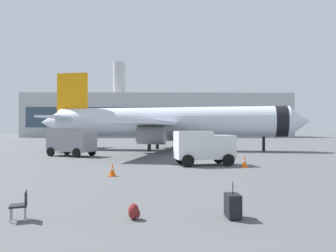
{
  "coord_description": "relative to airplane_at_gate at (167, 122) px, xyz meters",
  "views": [
    {
      "loc": [
        -0.16,
        -3.54,
        2.72
      ],
      "look_at": [
        0.17,
        22.92,
        3.0
      ],
      "focal_mm": 34.2,
      "sensor_mm": 36.0,
      "label": 1
    }
  ],
  "objects": [
    {
      "name": "safety_cone_mid",
      "position": [
        -3.36,
        -23.13,
        -3.29
      ],
      "size": [
        0.44,
        0.44,
        0.75
      ],
      "color": "#F2590C",
      "rests_on": "ground"
    },
    {
      "name": "terminal_building",
      "position": [
        -2.71,
        75.63,
        4.08
      ],
      "size": [
        93.44,
        18.77,
        27.23
      ],
      "color": "#B2B2B7",
      "rests_on": "ground"
    },
    {
      "name": "rolling_suitcase",
      "position": [
        1.76,
        -31.99,
        -3.27
      ],
      "size": [
        0.44,
        0.67,
        1.1
      ],
      "color": "black",
      "rests_on": "ground"
    },
    {
      "name": "airplane_at_gate",
      "position": [
        0.0,
        0.0,
        0.0
      ],
      "size": [
        35.63,
        32.33,
        10.5
      ],
      "color": "silver",
      "rests_on": "ground"
    },
    {
      "name": "gate_chair",
      "position": [
        -4.64,
        -32.13,
        -3.16
      ],
      "size": [
        0.61,
        0.61,
        0.86
      ],
      "color": "black",
      "rests_on": "ground"
    },
    {
      "name": "traveller_backpack",
      "position": [
        -1.25,
        -32.09,
        -3.42
      ],
      "size": [
        0.36,
        0.4,
        0.48
      ],
      "color": "maroon",
      "rests_on": "ground"
    },
    {
      "name": "cargo_van",
      "position": [
        2.65,
        -17.46,
        -2.21
      ],
      "size": [
        4.68,
        2.98,
        2.6
      ],
      "color": "white",
      "rests_on": "ground"
    },
    {
      "name": "safety_cone_far",
      "position": [
        5.39,
        -19.06,
        -3.24
      ],
      "size": [
        0.44,
        0.44,
        0.84
      ],
      "color": "#F2590C",
      "rests_on": "ground"
    },
    {
      "name": "safety_cone_near",
      "position": [
        1.38,
        4.75,
        -3.32
      ],
      "size": [
        0.44,
        0.44,
        0.68
      ],
      "color": "#F2590C",
      "rests_on": "ground"
    },
    {
      "name": "service_truck",
      "position": [
        -9.84,
        -9.09,
        -2.05
      ],
      "size": [
        5.28,
        4.16,
        2.9
      ],
      "color": "gray",
      "rests_on": "ground"
    }
  ]
}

